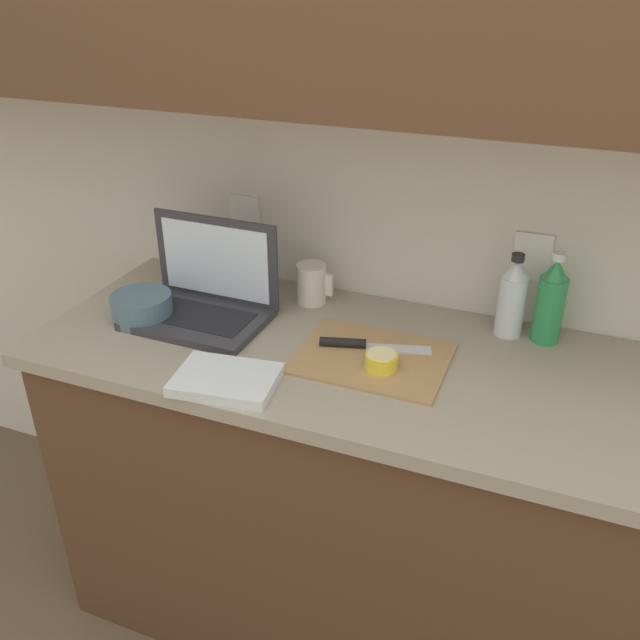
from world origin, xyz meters
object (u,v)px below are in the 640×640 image
(knife, at_px, (356,344))
(bottle_oil_tall, at_px, (512,299))
(laptop, at_px, (205,295))
(measuring_cup, at_px, (312,284))
(cutting_board, at_px, (372,358))
(bowl_white, at_px, (142,308))
(lemon_half_cut, at_px, (381,361))
(bottle_green_soda, at_px, (551,302))

(knife, relative_size, bottle_oil_tall, 1.23)
(laptop, height_order, measuring_cup, laptop)
(cutting_board, xyz_separation_m, measuring_cup, (-0.24, 0.22, 0.05))
(knife, bearing_deg, cutting_board, -43.90)
(measuring_cup, height_order, bowl_white, measuring_cup)
(bottle_oil_tall, bearing_deg, cutting_board, -138.35)
(lemon_half_cut, bearing_deg, bottle_green_soda, 40.83)
(bottle_oil_tall, bearing_deg, knife, -146.09)
(bottle_green_soda, height_order, measuring_cup, bottle_green_soda)
(lemon_half_cut, distance_m, bottle_oil_tall, 0.38)
(bottle_oil_tall, bearing_deg, laptop, -165.36)
(cutting_board, height_order, measuring_cup, measuring_cup)
(lemon_half_cut, height_order, bottle_green_soda, bottle_green_soda)
(lemon_half_cut, distance_m, bowl_white, 0.64)
(cutting_board, bearing_deg, laptop, 173.98)
(knife, bearing_deg, bottle_green_soda, 12.18)
(cutting_board, relative_size, bowl_white, 2.26)
(cutting_board, distance_m, bowl_white, 0.61)
(laptop, height_order, knife, laptop)
(lemon_half_cut, xyz_separation_m, bowl_white, (-0.64, 0.01, 0.01))
(bottle_green_soda, bearing_deg, measuring_cup, -178.18)
(bottle_green_soda, relative_size, measuring_cup, 2.12)
(measuring_cup, bearing_deg, bottle_oil_tall, 2.13)
(laptop, xyz_separation_m, bottle_oil_tall, (0.74, 0.19, 0.04))
(laptop, height_order, bottle_oil_tall, laptop)
(laptop, relative_size, measuring_cup, 3.24)
(lemon_half_cut, bearing_deg, laptop, 169.85)
(cutting_board, height_order, bottle_green_soda, bottle_green_soda)
(bottle_green_soda, bearing_deg, knife, -152.21)
(laptop, distance_m, knife, 0.42)
(laptop, bearing_deg, bowl_white, -147.78)
(laptop, bearing_deg, cutting_board, -5.12)
(bottle_green_soda, xyz_separation_m, measuring_cup, (-0.60, -0.02, -0.05))
(knife, distance_m, bottle_green_soda, 0.47)
(knife, bearing_deg, measuring_cup, 119.02)
(knife, bearing_deg, laptop, 161.26)
(bottle_green_soda, bearing_deg, lemon_half_cut, -139.17)
(cutting_board, xyz_separation_m, bowl_white, (-0.60, -0.03, 0.03))
(cutting_board, xyz_separation_m, lemon_half_cut, (0.03, -0.04, 0.02))
(lemon_half_cut, height_order, measuring_cup, measuring_cup)
(knife, distance_m, bottle_oil_tall, 0.40)
(laptop, xyz_separation_m, knife, (0.42, -0.02, -0.04))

